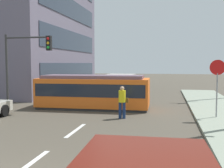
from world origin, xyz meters
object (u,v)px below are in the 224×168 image
Objects in this scene: stop_sign at (217,76)px; traffic_light_mast at (25,57)px; streetcar_tram at (93,91)px; city_bus at (117,83)px; pedestrian_crossing at (122,100)px.

traffic_light_mast is at bearing 177.98° from stop_sign.
streetcar_tram is 7.37m from city_bus.
streetcar_tram is 4.61m from traffic_light_mast.
traffic_light_mast reaches higher than streetcar_tram.
city_bus is 10.48m from pedestrian_crossing.
city_bus is 1.97× the size of stop_sign.
stop_sign is 0.63× the size of traffic_light_mast.
streetcar_tram reaches higher than city_bus.
city_bus is (0.19, 7.37, -0.04)m from streetcar_tram.
streetcar_tram is 3.70m from pedestrian_crossing.
traffic_light_mast reaches higher than pedestrian_crossing.
city_bus is 3.39× the size of pedestrian_crossing.
stop_sign is at bearing 7.86° from pedestrian_crossing.
stop_sign reaches higher than streetcar_tram.
pedestrian_crossing is (2.31, -2.89, -0.14)m from streetcar_tram.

